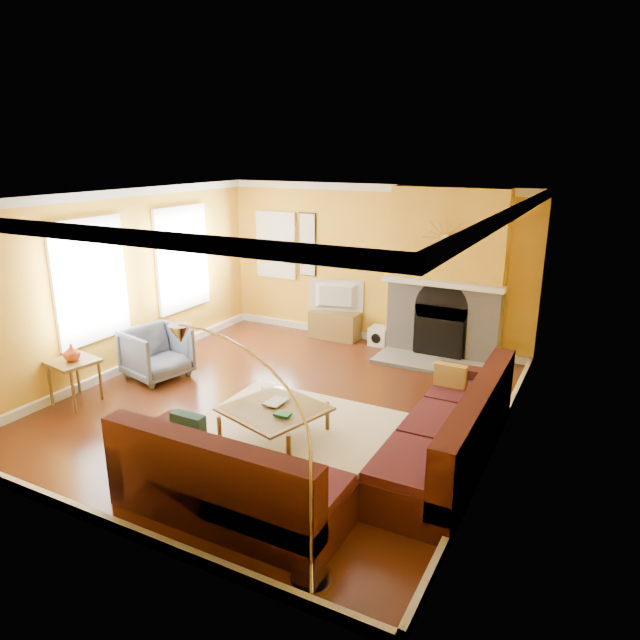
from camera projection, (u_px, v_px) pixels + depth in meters
The scene contains 27 objects.
floor at pixel (283, 403), 7.60m from camera, with size 5.50×6.00×0.02m, color #5F2B14.
ceiling at pixel (279, 196), 6.82m from camera, with size 5.50×6.00×0.02m, color white.
wall_back at pixel (372, 264), 9.76m from camera, with size 5.50×0.02×2.70m, color gold.
wall_front at pixel (89, 391), 4.65m from camera, with size 5.50×0.02×2.70m, color gold.
wall_left at pixel (122, 283), 8.43m from camera, with size 0.02×6.00×2.70m, color gold.
wall_right at pixel (506, 337), 5.98m from camera, with size 0.02×6.00×2.70m, color gold.
baseboard at pixel (283, 399), 7.58m from camera, with size 5.50×6.00×0.12m, color white, non-canonical shape.
crown_molding at pixel (279, 202), 6.84m from camera, with size 5.50×6.00×0.12m, color white, non-canonical shape.
window_left_near at pixel (182, 259), 9.47m from camera, with size 0.06×1.22×1.72m, color white.
window_left_far at pixel (90, 281), 7.86m from camera, with size 0.06×1.22×1.72m, color white.
window_back at pixel (276, 245), 10.51m from camera, with size 0.82×0.06×1.22m, color white.
wall_art at pixel (307, 245), 10.21m from camera, with size 0.34×0.04×1.14m, color white.
fireplace at pixel (447, 274), 8.99m from camera, with size 1.80×0.40×2.70m, color #9B9992, non-canonical shape.
mantel at pixel (442, 284), 8.81m from camera, with size 1.92×0.22×0.08m, color white.
hearth at pixel (431, 364), 8.90m from camera, with size 1.80×0.70×0.06m, color #9B9992.
sunburst at pixel (445, 238), 8.62m from camera, with size 0.70×0.04×0.70m, color olive, non-canonical shape.
rug at pixel (299, 424), 6.99m from camera, with size 2.40×1.80×0.02m, color beige.
sectional_sofa at pixel (338, 418), 6.18m from camera, with size 3.03×3.65×0.90m, color #3E1714, non-canonical shape.
coffee_table at pixel (275, 423), 6.61m from camera, with size 1.01×1.01×0.40m, color white, non-canonical shape.
media_console at pixel (335, 325), 10.14m from camera, with size 0.88×0.40×0.49m, color olive.
tv at pixel (335, 296), 9.99m from camera, with size 0.97×0.13×0.56m, color black.
subwoofer at pixel (379, 336), 9.82m from camera, with size 0.32×0.32×0.32m, color white.
armchair at pixel (157, 353), 8.35m from camera, with size 0.81×0.83×0.76m, color slate.
side_table at pixel (75, 382), 7.52m from camera, with size 0.54×0.54×0.60m, color olive, non-canonical shape.
vase at pixel (72, 352), 7.40m from camera, with size 0.21×0.21×0.22m, color #D65322.
book at pixel (268, 400), 6.70m from camera, with size 0.21×0.28×0.03m, color white.
arc_lamp at pixel (251, 457), 4.39m from camera, with size 1.25×0.36×1.94m, color silver, non-canonical shape.
Camera 1 is at (3.66, -5.94, 3.24)m, focal length 32.00 mm.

